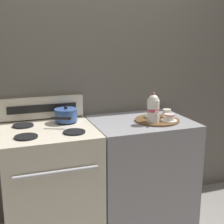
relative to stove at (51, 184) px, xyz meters
name	(u,v)px	position (x,y,z in m)	size (l,w,h in m)	color
wall_back	(88,90)	(0.40, 0.35, 0.66)	(6.00, 0.05, 2.20)	#666056
stove	(51,184)	(0.00, 0.00, 0.00)	(0.69, 0.67, 0.90)	beige
control_panel	(42,108)	(0.00, 0.30, 0.54)	(0.68, 0.05, 0.17)	beige
side_counter	(140,171)	(0.75, 0.00, 0.00)	(0.79, 0.65, 0.88)	#939399
saucepan	(66,115)	(0.16, 0.14, 0.50)	(0.23, 0.28, 0.12)	#335193
serving_tray	(157,120)	(0.87, -0.06, 0.45)	(0.36, 0.36, 0.01)	brown
teapot	(153,108)	(0.80, -0.12, 0.56)	(0.10, 0.16, 0.24)	white
teacup_left	(153,114)	(0.86, 0.01, 0.48)	(0.13, 0.13, 0.06)	white
teacup_right	(169,118)	(0.94, -0.13, 0.48)	(0.13, 0.13, 0.06)	white
creamer_jug	(167,113)	(0.97, -0.02, 0.49)	(0.07, 0.07, 0.07)	white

